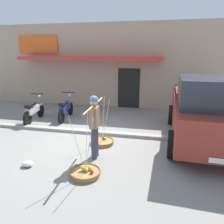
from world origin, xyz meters
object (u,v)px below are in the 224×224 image
object	(u,v)px
fruit_basket_left_side	(85,172)
motorcycle_second_in_row	(66,109)
fruit_basket_right_side	(102,141)
parked_truck	(206,111)
motorcycle_nearest_shop	(34,111)
plastic_litter_bag	(27,164)
fruit_vendor	(94,123)

from	to	relation	value
fruit_basket_left_side	motorcycle_second_in_row	xyz separation A→B (m)	(-2.23, 3.95, 0.38)
fruit_basket_right_side	parked_truck	size ratio (longest dim) A/B	0.30
motorcycle_nearest_shop	parked_truck	distance (m)	6.47
plastic_litter_bag	motorcycle_nearest_shop	bearing A→B (deg)	119.07
parked_truck	fruit_vendor	bearing A→B (deg)	-151.25
fruit_basket_left_side	parked_truck	distance (m)	4.08
fruit_vendor	motorcycle_nearest_shop	xyz separation A→B (m)	(-3.34, 2.48, -0.53)
fruit_basket_right_side	motorcycle_second_in_row	bearing A→B (deg)	134.99
fruit_vendor	motorcycle_second_in_row	world-z (taller)	fruit_vendor
fruit_basket_right_side	parked_truck	bearing A→B (deg)	14.23
motorcycle_nearest_shop	motorcycle_second_in_row	bearing A→B (deg)	26.85
parked_truck	fruit_basket_left_side	bearing A→B (deg)	-139.71
fruit_basket_left_side	plastic_litter_bag	bearing A→B (deg)	177.59
fruit_basket_right_side	motorcycle_second_in_row	size ratio (longest dim) A/B	0.80
fruit_vendor	fruit_basket_left_side	xyz separation A→B (m)	(0.03, -0.89, -0.90)
fruit_basket_left_side	motorcycle_second_in_row	distance (m)	4.55
plastic_litter_bag	parked_truck	bearing A→B (deg)	28.75
fruit_vendor	fruit_basket_right_side	xyz separation A→B (m)	(-0.03, 0.89, -0.91)
motorcycle_nearest_shop	motorcycle_second_in_row	world-z (taller)	same
motorcycle_second_in_row	parked_truck	world-z (taller)	parked_truck
fruit_basket_right_side	motorcycle_second_in_row	xyz separation A→B (m)	(-2.17, 2.17, 0.38)
motorcycle_second_in_row	motorcycle_nearest_shop	bearing A→B (deg)	-153.15
fruit_basket_right_side	motorcycle_nearest_shop	xyz separation A→B (m)	(-3.31, 1.59, 0.38)
fruit_basket_right_side	plastic_litter_bag	size ratio (longest dim) A/B	5.19
fruit_vendor	motorcycle_nearest_shop	bearing A→B (deg)	143.40
fruit_basket_left_side	plastic_litter_bag	distance (m)	1.53
fruit_vendor	fruit_basket_right_side	bearing A→B (deg)	92.07
fruit_basket_right_side	plastic_litter_bag	bearing A→B (deg)	-130.59
plastic_litter_bag	motorcycle_second_in_row	bearing A→B (deg)	100.14
fruit_basket_left_side	fruit_basket_right_side	world-z (taller)	same
motorcycle_nearest_shop	fruit_basket_right_side	bearing A→B (deg)	-25.64
motorcycle_second_in_row	fruit_basket_right_side	bearing A→B (deg)	-45.01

